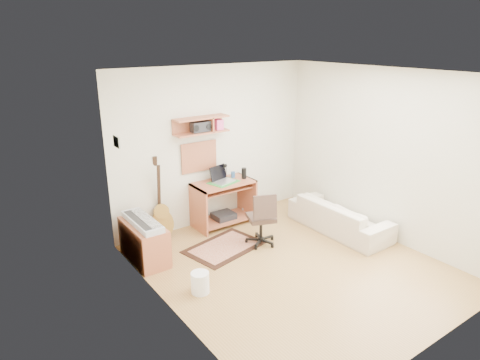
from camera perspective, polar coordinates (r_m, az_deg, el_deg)
floor at (r=6.05m, az=7.08°, el=-11.43°), size 3.60×4.00×0.01m
ceiling at (r=5.25m, az=8.25°, el=14.00°), size 3.60×4.00×0.01m
back_wall at (r=7.05m, az=-3.52°, el=4.59°), size 3.60×0.01×2.60m
left_wall at (r=4.55m, az=-9.38°, el=-3.82°), size 0.01×4.00×2.60m
right_wall at (r=6.83m, az=18.83°, el=3.14°), size 0.01×4.00×2.60m
wall_shelf at (r=6.70m, az=-5.19°, el=7.30°), size 0.90×0.25×0.26m
cork_board at (r=6.91m, az=-5.50°, el=3.13°), size 0.64×0.03×0.49m
wall_photo at (r=5.75m, az=-16.16°, el=4.91°), size 0.02×0.20×0.15m
desk at (r=7.11m, az=-2.21°, el=-3.12°), size 1.00×0.55×0.75m
laptop at (r=6.91m, az=-2.23°, el=0.72°), size 0.42×0.42×0.27m
speaker at (r=7.11m, az=0.53°, el=0.91°), size 0.08×0.08×0.18m
desk_lamp at (r=7.13m, az=-1.85°, el=1.27°), size 0.09×0.09×0.26m
pencil_cup at (r=7.18m, az=-0.94°, el=0.73°), size 0.07×0.07×0.10m
boombox at (r=6.69m, az=-5.31°, el=7.11°), size 0.31×0.14×0.16m
rug at (r=6.49m, az=-2.12°, el=-8.93°), size 1.25×0.96×0.01m
task_chair at (r=6.44m, az=2.83°, el=-5.04°), size 0.57×0.57×0.86m
cabinet at (r=6.20m, az=-12.71°, el=-8.07°), size 0.40×0.90×0.55m
music_keyboard at (r=6.06m, az=-12.92°, el=-5.43°), size 0.27×0.88×0.08m
guitar at (r=6.64m, az=-10.51°, el=-2.47°), size 0.39×0.29×1.31m
waste_basket at (r=5.43m, az=-5.35°, el=-13.49°), size 0.28×0.28×0.27m
printer at (r=7.60m, az=2.23°, el=-3.99°), size 0.48×0.41×0.16m
sofa at (r=7.07m, az=13.19°, el=-4.09°), size 0.50×1.73×0.68m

